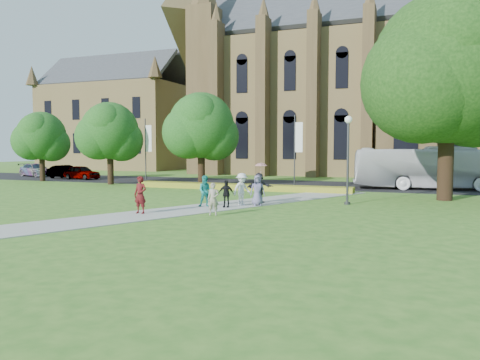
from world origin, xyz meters
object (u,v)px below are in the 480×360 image
at_px(large_tree, 448,68).
at_px(streetlamp, 348,149).
at_px(pedestrian_0, 140,195).
at_px(tour_coach, 433,168).
at_px(car_2, 36,170).
at_px(car_0, 81,172).
at_px(car_1, 65,172).

bearing_deg(large_tree, streetlamp, -140.71).
xyz_separation_m(large_tree, pedestrian_0, (-14.68, -12.44, -7.37)).
distance_m(tour_coach, pedestrian_0, 24.86).
height_order(car_2, pedestrian_0, pedestrian_0).
xyz_separation_m(large_tree, tour_coach, (-0.58, 8.02, -6.62)).
bearing_deg(tour_coach, car_2, 78.52).
xyz_separation_m(large_tree, car_0, (-35.00, 7.41, -7.61)).
distance_m(car_1, car_2, 6.16).
relative_size(tour_coach, pedestrian_0, 6.51).
height_order(large_tree, car_0, large_tree).
height_order(car_0, pedestrian_0, pedestrian_0).
bearing_deg(pedestrian_0, car_1, 139.64).
xyz_separation_m(car_0, car_1, (-2.43, 0.33, -0.02)).
bearing_deg(car_0, tour_coach, -80.37).
xyz_separation_m(large_tree, car_1, (-37.44, 7.74, -7.63)).
distance_m(car_0, pedestrian_0, 28.41).
bearing_deg(pedestrian_0, tour_coach, 56.65).
bearing_deg(large_tree, car_0, 168.04).
bearing_deg(tour_coach, large_tree, 174.70).
xyz_separation_m(tour_coach, car_0, (-34.42, -0.61, -1.00)).
bearing_deg(large_tree, car_1, 168.32).
distance_m(streetlamp, car_1, 34.30).
height_order(streetlamp, car_1, streetlamp).
height_order(streetlamp, large_tree, large_tree).
relative_size(streetlamp, large_tree, 0.40).
xyz_separation_m(car_1, car_2, (-5.90, 1.79, 0.02)).
bearing_deg(streetlamp, pedestrian_0, -139.14).
bearing_deg(car_2, pedestrian_0, -110.64).
bearing_deg(car_2, streetlamp, -93.51).
distance_m(streetlamp, tour_coach, 13.54).
height_order(streetlamp, car_2, streetlamp).
xyz_separation_m(car_0, pedestrian_0, (20.32, -19.85, 0.24)).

